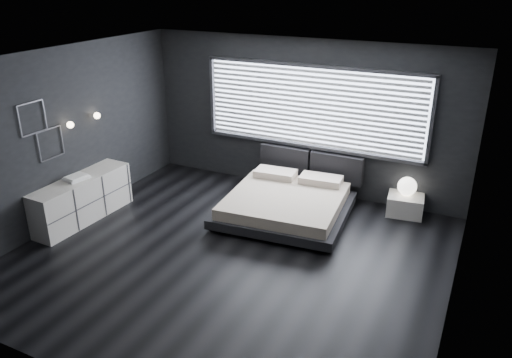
% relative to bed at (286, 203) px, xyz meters
% --- Properties ---
extents(room, '(6.04, 6.00, 2.80)m').
position_rel_bed_xyz_m(room, '(-0.23, -1.52, 1.15)').
color(room, black).
rests_on(room, ground).
extents(window, '(4.14, 0.09, 1.52)m').
position_rel_bed_xyz_m(window, '(-0.03, 1.18, 1.36)').
color(window, white).
rests_on(window, ground).
extents(headboard, '(1.96, 0.16, 0.52)m').
position_rel_bed_xyz_m(headboard, '(0.00, 1.12, 0.32)').
color(headboard, black).
rests_on(headboard, ground).
extents(sconce_near, '(0.18, 0.11, 0.11)m').
position_rel_bed_xyz_m(sconce_near, '(-3.11, -1.47, 1.35)').
color(sconce_near, silver).
rests_on(sconce_near, ground).
extents(sconce_far, '(0.18, 0.11, 0.11)m').
position_rel_bed_xyz_m(sconce_far, '(-3.11, -0.87, 1.35)').
color(sconce_far, silver).
rests_on(sconce_far, ground).
extents(wall_art_upper, '(0.01, 0.48, 0.48)m').
position_rel_bed_xyz_m(wall_art_upper, '(-3.21, -2.07, 1.60)').
color(wall_art_upper, '#47474C').
rests_on(wall_art_upper, ground).
extents(wall_art_lower, '(0.01, 0.48, 0.48)m').
position_rel_bed_xyz_m(wall_art_lower, '(-3.21, -1.82, 1.13)').
color(wall_art_lower, '#47474C').
rests_on(wall_art_lower, ground).
extents(bed, '(2.22, 2.13, 0.53)m').
position_rel_bed_xyz_m(bed, '(0.00, 0.00, 0.00)').
color(bed, black).
rests_on(bed, ground).
extents(nightstand, '(0.65, 0.56, 0.34)m').
position_rel_bed_xyz_m(nightstand, '(1.79, 0.98, -0.08)').
color(nightstand, silver).
rests_on(nightstand, ground).
extents(orb_lamp, '(0.32, 0.32, 0.32)m').
position_rel_bed_xyz_m(orb_lamp, '(1.78, 1.01, 0.26)').
color(orb_lamp, white).
rests_on(orb_lamp, nightstand).
extents(dresser, '(0.58, 1.86, 0.74)m').
position_rel_bed_xyz_m(dresser, '(-3.01, -1.56, 0.12)').
color(dresser, silver).
rests_on(dresser, ground).
extents(book_stack, '(0.34, 0.41, 0.07)m').
position_rel_bed_xyz_m(book_stack, '(-3.00, -1.61, 0.52)').
color(book_stack, white).
rests_on(book_stack, dresser).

